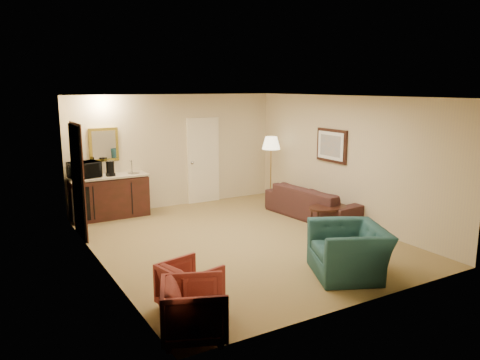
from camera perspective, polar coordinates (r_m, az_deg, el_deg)
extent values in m
plane|color=olive|center=(8.67, 0.01, -7.33)|extent=(6.00, 6.00, 0.00)
cube|color=#C8B596|center=(11.01, -7.88, 3.54)|extent=(5.00, 0.02, 2.60)
cube|color=#C8B596|center=(7.43, -16.89, -0.61)|extent=(0.02, 6.00, 2.60)
cube|color=#C8B596|center=(9.82, 12.73, 2.43)|extent=(0.02, 6.00, 2.60)
cube|color=white|center=(8.21, 0.01, 10.12)|extent=(5.00, 6.00, 0.02)
cube|color=beige|center=(11.30, -4.51, 2.40)|extent=(0.82, 0.06, 2.05)
cube|color=black|center=(9.12, -19.13, -0.20)|extent=(0.06, 0.98, 2.10)
cube|color=yellow|center=(10.44, -16.27, 4.15)|extent=(0.62, 0.04, 0.72)
cube|color=black|center=(10.06, 11.07, 4.14)|extent=(0.06, 0.90, 0.70)
cube|color=#3D1713|center=(10.39, -15.60, -1.96)|extent=(1.64, 0.58, 0.92)
imported|color=black|center=(10.14, 9.09, -2.08)|extent=(0.89, 2.34, 0.89)
imported|color=#215351|center=(7.17, 13.17, -7.44)|extent=(1.15, 1.36, 1.00)
imported|color=#953630|center=(6.08, -6.14, -12.42)|extent=(0.74, 0.77, 0.67)
imported|color=#953630|center=(5.41, -5.60, -15.18)|extent=(0.88, 0.91, 0.73)
cube|color=black|center=(9.36, 10.62, -4.59)|extent=(0.96, 0.78, 0.48)
cube|color=#B18A3B|center=(11.15, 3.77, 1.19)|extent=(0.57, 0.57, 1.63)
cylinder|color=black|center=(10.57, -12.01, -3.37)|extent=(0.22, 0.22, 0.27)
imported|color=black|center=(10.16, -18.48, 1.40)|extent=(0.66, 0.45, 0.41)
cylinder|color=black|center=(10.22, -15.54, 1.37)|extent=(0.20, 0.20, 0.32)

